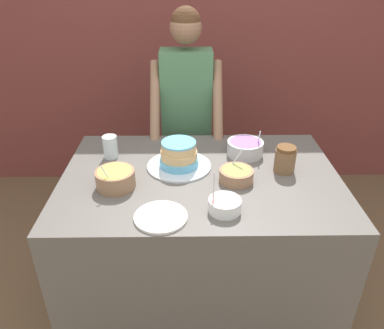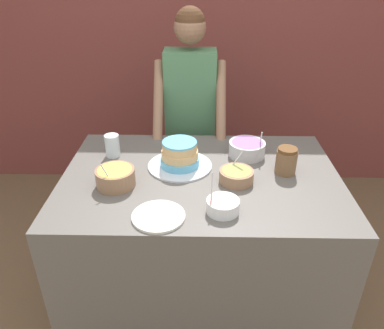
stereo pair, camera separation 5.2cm
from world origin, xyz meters
name	(u,v)px [view 1 (the left image)]	position (x,y,z in m)	size (l,w,h in m)	color
wall_back	(195,36)	(0.00, 1.99, 1.30)	(10.00, 0.05, 2.60)	brown
counter	(200,243)	(0.00, 0.48, 0.45)	(1.40, 0.96, 0.90)	#5B5651
person_baker	(186,106)	(-0.07, 1.19, 1.00)	(0.45, 0.44, 1.62)	#2D2D38
cake	(179,156)	(-0.11, 0.56, 0.96)	(0.34, 0.34, 0.14)	silver
frosting_bowl_olive	(236,175)	(0.17, 0.42, 0.93)	(0.17, 0.17, 0.14)	#936B4C
frosting_bowl_pink	(225,205)	(0.09, 0.17, 0.93)	(0.14, 0.14, 0.18)	white
frosting_bowl_purple	(245,147)	(0.25, 0.70, 0.94)	(0.20, 0.20, 0.16)	silver
frosting_bowl_yellow	(115,178)	(-0.41, 0.37, 0.94)	(0.19, 0.19, 0.15)	#936B4C
drinking_glass	(110,147)	(-0.49, 0.68, 0.96)	(0.08, 0.08, 0.12)	silver
ceramic_plate	(161,217)	(-0.18, 0.12, 0.90)	(0.23, 0.23, 0.01)	white
stoneware_jar	(285,159)	(0.43, 0.51, 0.96)	(0.11, 0.11, 0.14)	brown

